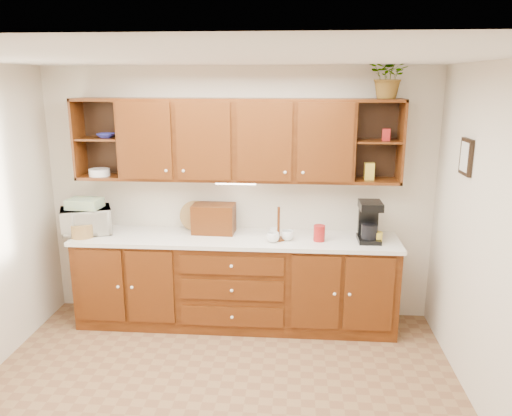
% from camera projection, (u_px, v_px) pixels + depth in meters
% --- Properties ---
extents(floor, '(4.00, 4.00, 0.00)m').
position_uv_depth(floor, '(214.00, 411.00, 3.82)').
color(floor, brown).
rests_on(floor, ground).
extents(ceiling, '(4.00, 4.00, 0.00)m').
position_uv_depth(ceiling, '(205.00, 57.00, 3.17)').
color(ceiling, white).
rests_on(ceiling, back_wall).
extents(back_wall, '(4.00, 0.00, 4.00)m').
position_uv_depth(back_wall, '(238.00, 195.00, 5.19)').
color(back_wall, beige).
rests_on(back_wall, floor).
extents(right_wall, '(0.00, 3.50, 3.50)m').
position_uv_depth(right_wall, '(505.00, 258.00, 3.34)').
color(right_wall, beige).
rests_on(right_wall, floor).
extents(base_cabinets, '(3.20, 0.60, 0.90)m').
position_uv_depth(base_cabinets, '(236.00, 282.00, 5.11)').
color(base_cabinets, '#381706').
rests_on(base_cabinets, floor).
extents(countertop, '(3.24, 0.64, 0.04)m').
position_uv_depth(countertop, '(235.00, 239.00, 4.98)').
color(countertop, silver).
rests_on(countertop, base_cabinets).
extents(upper_cabinets, '(3.20, 0.33, 0.80)m').
position_uv_depth(upper_cabinets, '(237.00, 140.00, 4.88)').
color(upper_cabinets, '#381706').
rests_on(upper_cabinets, back_wall).
extents(undercabinet_light, '(0.40, 0.05, 0.02)m').
position_uv_depth(undercabinet_light, '(236.00, 183.00, 4.94)').
color(undercabinet_light, white).
rests_on(undercabinet_light, upper_cabinets).
extents(framed_picture, '(0.03, 0.24, 0.30)m').
position_uv_depth(framed_picture, '(466.00, 157.00, 4.08)').
color(framed_picture, black).
rests_on(framed_picture, right_wall).
extents(wicker_basket, '(0.29, 0.29, 0.13)m').
position_uv_depth(wicker_basket, '(82.00, 230.00, 4.97)').
color(wicker_basket, olive).
rests_on(wicker_basket, countertop).
extents(microwave, '(0.57, 0.49, 0.27)m').
position_uv_depth(microwave, '(86.00, 221.00, 5.06)').
color(microwave, beige).
rests_on(microwave, countertop).
extents(towel_stack, '(0.34, 0.26, 0.10)m').
position_uv_depth(towel_stack, '(85.00, 203.00, 5.01)').
color(towel_stack, '#BFC05A').
rests_on(towel_stack, microwave).
extents(wine_bottle, '(0.07, 0.07, 0.27)m').
position_uv_depth(wine_bottle, '(228.00, 221.00, 5.05)').
color(wine_bottle, black).
rests_on(wine_bottle, countertop).
extents(woven_tray, '(0.32, 0.12, 0.31)m').
position_uv_depth(woven_tray, '(195.00, 229.00, 5.21)').
color(woven_tray, olive).
rests_on(woven_tray, countertop).
extents(bread_box, '(0.43, 0.28, 0.30)m').
position_uv_depth(bread_box, '(214.00, 218.00, 5.09)').
color(bread_box, '#381706').
rests_on(bread_box, countertop).
extents(mug_tree, '(0.27, 0.28, 0.33)m').
position_uv_depth(mug_tree, '(278.00, 235.00, 4.87)').
color(mug_tree, '#381706').
rests_on(mug_tree, countertop).
extents(canister_red, '(0.13, 0.13, 0.16)m').
position_uv_depth(canister_red, '(319.00, 233.00, 4.84)').
color(canister_red, maroon).
rests_on(canister_red, countertop).
extents(canister_white, '(0.09, 0.09, 0.16)m').
position_uv_depth(canister_white, '(370.00, 231.00, 4.88)').
color(canister_white, white).
rests_on(canister_white, countertop).
extents(canister_yellow, '(0.11, 0.11, 0.11)m').
position_uv_depth(canister_yellow, '(378.00, 237.00, 4.79)').
color(canister_yellow, gold).
rests_on(canister_yellow, countertop).
extents(coffee_maker, '(0.21, 0.28, 0.40)m').
position_uv_depth(coffee_maker, '(369.00, 222.00, 4.82)').
color(coffee_maker, black).
rests_on(coffee_maker, countertop).
extents(bowl_stack, '(0.18, 0.18, 0.04)m').
position_uv_depth(bowl_stack, '(106.00, 136.00, 4.97)').
color(bowl_stack, '#292E99').
rests_on(bowl_stack, upper_cabinets).
extents(plate_stack, '(0.23, 0.23, 0.07)m').
position_uv_depth(plate_stack, '(99.00, 172.00, 5.04)').
color(plate_stack, white).
rests_on(plate_stack, upper_cabinets).
extents(pantry_box_yellow, '(0.09, 0.07, 0.16)m').
position_uv_depth(pantry_box_yellow, '(369.00, 171.00, 4.83)').
color(pantry_box_yellow, gold).
rests_on(pantry_box_yellow, upper_cabinets).
extents(pantry_box_red, '(0.08, 0.08, 0.11)m').
position_uv_depth(pantry_box_red, '(386.00, 135.00, 4.74)').
color(pantry_box_red, maroon).
rests_on(pantry_box_red, upper_cabinets).
extents(potted_plant, '(0.45, 0.41, 0.42)m').
position_uv_depth(potted_plant, '(390.00, 76.00, 4.56)').
color(potted_plant, '#999999').
rests_on(potted_plant, upper_cabinets).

